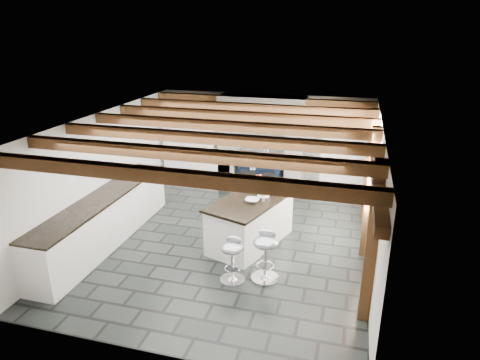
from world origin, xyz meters
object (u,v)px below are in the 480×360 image
(bar_stool_near, at_px, (266,250))
(bar_stool_far, at_px, (232,255))
(range_cooker, at_px, (261,173))
(kitchen_island, at_px, (251,221))

(bar_stool_near, distance_m, bar_stool_far, 0.53)
(range_cooker, xyz_separation_m, kitchen_island, (0.39, -2.60, -0.01))
(range_cooker, xyz_separation_m, bar_stool_far, (0.42, -3.88, -0.01))
(bar_stool_near, relative_size, bar_stool_far, 1.13)
(kitchen_island, height_order, bar_stool_near, kitchen_island)
(range_cooker, relative_size, kitchen_island, 0.50)
(kitchen_island, height_order, bar_stool_far, kitchen_island)
(range_cooker, bearing_deg, bar_stool_near, -76.21)
(bar_stool_near, bearing_deg, kitchen_island, 118.75)
(range_cooker, relative_size, bar_stool_near, 1.19)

